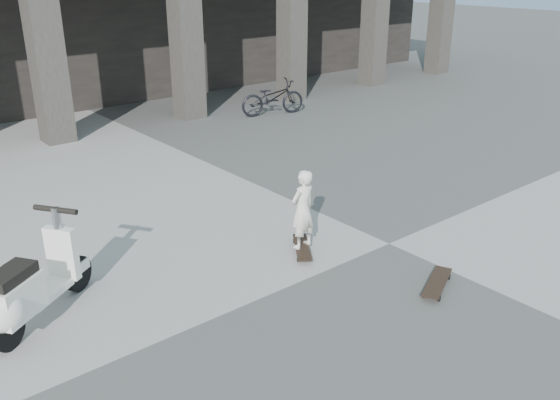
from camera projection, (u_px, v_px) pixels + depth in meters
ground at (389, 244)px, 8.79m from camera, size 90.00×90.00×0.00m
longboard at (302, 247)px, 8.52m from camera, size 0.66×0.81×0.09m
skateboard_spare at (437, 283)px, 7.57m from camera, size 0.87×0.55×0.10m
child at (303, 209)px, 8.30m from camera, size 0.45×0.32×1.16m
scooter at (24, 293)px, 6.54m from camera, size 1.53×1.15×1.23m
bicycle at (273, 98)px, 15.99m from camera, size 1.89×1.08×0.94m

